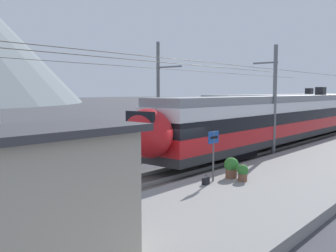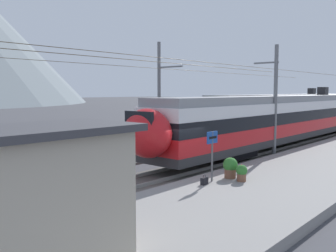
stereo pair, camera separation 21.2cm
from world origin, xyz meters
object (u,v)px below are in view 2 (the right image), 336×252
catenary_mast_far_side (161,93)px  train_near_platform (297,116)px  passenger_walking (84,200)px  platform_sign (212,145)px  platform_shelter (24,202)px  handbag_beside_passenger (98,222)px  train_far_track (293,109)px  handbag_near_sign (204,181)px  potted_plant_platform_edge (242,172)px  potted_plant_by_shelter (230,167)px  catenary_mast_mid (274,98)px

catenary_mast_far_side → train_near_platform: bearing=-38.5°
passenger_walking → platform_sign: bearing=7.1°
catenary_mast_far_side → platform_shelter: size_ratio=8.37×
platform_sign → platform_shelter: (-9.13, -1.75, 0.00)m
train_near_platform → platform_sign: bearing=-169.5°
handbag_beside_passenger → platform_shelter: size_ratio=0.08×
platform_shelter → train_far_track: bearing=15.0°
train_near_platform → platform_sign: 16.09m
passenger_walking → handbag_near_sign: bearing=7.0°
potted_plant_platform_edge → passenger_walking: bearing=179.6°
handbag_beside_passenger → platform_shelter: platform_shelter is taller
train_far_track → potted_plant_by_shelter: size_ratio=36.13×
catenary_mast_mid → potted_plant_by_shelter: 8.76m
train_far_track → handbag_near_sign: size_ratio=78.49×
catenary_mast_mid → handbag_beside_passenger: (-15.49, -2.28, -3.21)m
passenger_walking → handbag_beside_passenger: bearing=22.6°
train_far_track → platform_shelter: size_ratio=6.98×
catenary_mast_far_side → handbag_near_sign: bearing=-129.1°
catenary_mast_mid → passenger_walking: 16.50m
handbag_near_sign → platform_sign: bearing=8.3°
train_near_platform → potted_plant_by_shelter: size_ratio=38.56×
train_far_track → handbag_near_sign: bearing=-163.8°
train_near_platform → platform_sign: train_near_platform is taller
passenger_walking → handbag_near_sign: (6.38, 0.78, -0.79)m
catenary_mast_mid → catenary_mast_far_side: (-1.76, 8.05, 0.33)m
handbag_near_sign → handbag_beside_passenger: bearing=-174.9°
handbag_beside_passenger → potted_plant_platform_edge: (7.23, -0.32, 0.28)m
platform_sign → platform_shelter: 9.30m
catenary_mast_mid → platform_sign: bearing=-169.6°
potted_plant_by_shelter → platform_shelter: (-10.14, -1.48, 1.04)m
train_near_platform → platform_shelter: bearing=-169.4°
potted_plant_platform_edge → handbag_beside_passenger: bearing=177.4°
catenary_mast_mid → passenger_walking: catenary_mast_mid is taller
catenary_mast_far_side → platform_shelter: bearing=-145.1°
train_far_track → potted_plant_by_shelter: bearing=-162.5°
train_near_platform → catenary_mast_far_side: (-8.51, 6.78, 1.82)m
train_near_platform → train_far_track: size_ratio=1.07×
handbag_beside_passenger → train_far_track: bearing=14.3°
catenary_mast_mid → handbag_near_sign: 10.40m
potted_plant_by_shelter → train_far_track: bearing=17.5°
catenary_mast_mid → handbag_near_sign: size_ratio=94.16×
potted_plant_platform_edge → catenary_mast_far_side: bearing=58.7°
platform_sign → catenary_mast_far_side: bearing=53.0°
handbag_beside_passenger → potted_plant_by_shelter: potted_plant_by_shelter is taller
potted_plant_platform_edge → platform_shelter: 10.05m
train_far_track → passenger_walking: (-33.60, -8.68, -0.90)m
catenary_mast_mid → handbag_beside_passenger: bearing=-171.6°
train_far_track → platform_shelter: (-35.69, -9.55, -0.29)m
handbag_beside_passenger → potted_plant_by_shelter: bearing=2.7°
passenger_walking → potted_plant_by_shelter: 8.09m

